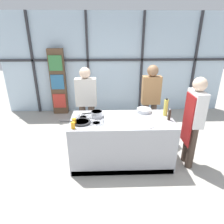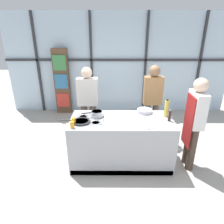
{
  "view_description": "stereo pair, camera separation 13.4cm",
  "coord_description": "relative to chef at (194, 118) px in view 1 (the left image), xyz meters",
  "views": [
    {
      "loc": [
        -0.29,
        -3.2,
        2.38
      ],
      "look_at": [
        -0.17,
        0.1,
        0.98
      ],
      "focal_mm": 32.0,
      "sensor_mm": 36.0,
      "label": 1
    },
    {
      "loc": [
        -0.15,
        -3.2,
        2.38
      ],
      "look_at": [
        -0.17,
        0.1,
        0.98
      ],
      "focal_mm": 32.0,
      "sensor_mm": 36.0,
      "label": 2
    }
  ],
  "objects": [
    {
      "name": "frying_pan",
      "position": [
        -1.94,
        0.01,
        -0.05
      ],
      "size": [
        0.55,
        0.31,
        0.03
      ],
      "color": "#232326",
      "rests_on": "demo_island"
    },
    {
      "name": "demo_island",
      "position": [
        -1.23,
        0.13,
        -0.5
      ],
      "size": [
        1.83,
        0.85,
        0.88
      ],
      "color": "#A8AAB2",
      "rests_on": "ground_plane"
    },
    {
      "name": "juice_glass_far",
      "position": [
        -2.04,
        -0.05,
        -0.01
      ],
      "size": [
        0.07,
        0.07,
        0.11
      ],
      "primitive_type": "cylinder",
      "color": "orange",
      "rests_on": "demo_island"
    },
    {
      "name": "ground_plane",
      "position": [
        -1.23,
        0.13,
        -0.95
      ],
      "size": [
        18.0,
        18.0,
        0.0
      ],
      "primitive_type": "plane",
      "color": "#ADA89E"
    },
    {
      "name": "pepper_grinder",
      "position": [
        -0.4,
        0.08,
        0.03
      ],
      "size": [
        0.05,
        0.05,
        0.22
      ],
      "color": "#332319",
      "rests_on": "demo_island"
    },
    {
      "name": "bookshelf",
      "position": [
        -2.85,
        2.55,
        -0.01
      ],
      "size": [
        0.43,
        0.19,
        1.87
      ],
      "color": "brown",
      "rests_on": "ground_plane"
    },
    {
      "name": "spectator_far_left",
      "position": [
        -1.93,
        1.02,
        -0.02
      ],
      "size": [
        0.45,
        0.23,
        1.64
      ],
      "rotation": [
        0.0,
        0.0,
        3.14
      ],
      "color": "#47382D",
      "rests_on": "ground_plane"
    },
    {
      "name": "saucepan",
      "position": [
        -1.68,
        0.26,
        -0.01
      ],
      "size": [
        0.37,
        0.2,
        0.11
      ],
      "color": "silver",
      "rests_on": "demo_island"
    },
    {
      "name": "juice_glass_near",
      "position": [
        -2.04,
        -0.19,
        -0.01
      ],
      "size": [
        0.07,
        0.07,
        0.11
      ],
      "primitive_type": "cylinder",
      "color": "orange",
      "rests_on": "demo_island"
    },
    {
      "name": "mixing_bowl",
      "position": [
        -0.78,
        0.44,
        -0.03
      ],
      "size": [
        0.28,
        0.28,
        0.07
      ],
      "color": "silver",
      "rests_on": "demo_island"
    },
    {
      "name": "oil_bottle",
      "position": [
        -0.41,
        0.28,
        0.09
      ],
      "size": [
        0.08,
        0.08,
        0.33
      ],
      "color": "#E0CC4C",
      "rests_on": "demo_island"
    },
    {
      "name": "back_window_wall",
      "position": [
        -1.23,
        2.73,
        0.46
      ],
      "size": [
        6.4,
        0.1,
        2.8
      ],
      "color": "silver",
      "rests_on": "ground_plane"
    },
    {
      "name": "spectator_center_left",
      "position": [
        -0.53,
        1.02,
        0.03
      ],
      "size": [
        0.4,
        0.24,
        1.68
      ],
      "rotation": [
        0.0,
        0.0,
        3.14
      ],
      "color": "#47382D",
      "rests_on": "ground_plane"
    },
    {
      "name": "white_plate",
      "position": [
        -0.85,
        -0.14,
        -0.06
      ],
      "size": [
        0.24,
        0.24,
        0.01
      ],
      "primitive_type": "cylinder",
      "color": "white",
      "rests_on": "demo_island"
    },
    {
      "name": "chef",
      "position": [
        0.0,
        0.0,
        0.0
      ],
      "size": [
        0.23,
        0.42,
        1.66
      ],
      "rotation": [
        0.0,
        0.0,
        1.57
      ],
      "color": "#47382D",
      "rests_on": "ground_plane"
    }
  ]
}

